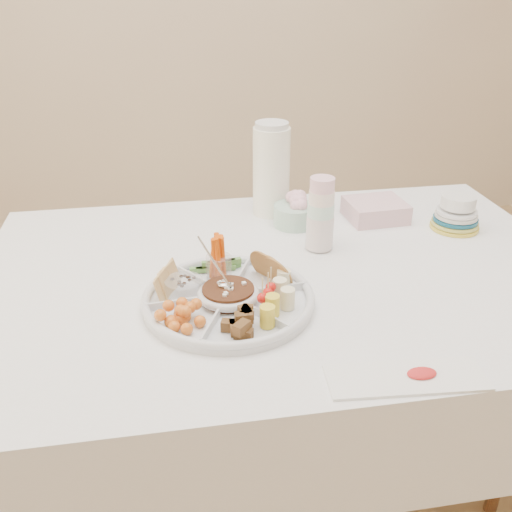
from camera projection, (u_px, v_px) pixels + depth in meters
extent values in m
plane|color=tan|center=(279.00, 484.00, 1.78)|extent=(4.00, 4.00, 0.00)
cube|color=white|center=(281.00, 388.00, 1.60)|extent=(1.52, 1.02, 0.76)
cylinder|color=white|center=(228.00, 297.00, 1.27)|extent=(0.41, 0.41, 0.04)
cylinder|color=#3C240E|center=(228.00, 294.00, 1.27)|extent=(0.13, 0.13, 0.04)
cylinder|color=white|center=(321.00, 214.00, 1.49)|extent=(0.08, 0.08, 0.20)
cylinder|color=white|center=(271.00, 168.00, 1.70)|extent=(0.14, 0.14, 0.29)
cylinder|color=#B1D9BD|center=(295.00, 211.00, 1.66)|extent=(0.16, 0.16, 0.09)
cube|color=beige|center=(375.00, 210.00, 1.71)|extent=(0.18, 0.16, 0.06)
cylinder|color=gold|center=(456.00, 214.00, 1.64)|extent=(0.14, 0.14, 0.09)
cube|color=white|center=(406.00, 378.00, 1.05)|extent=(0.30, 0.12, 0.01)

